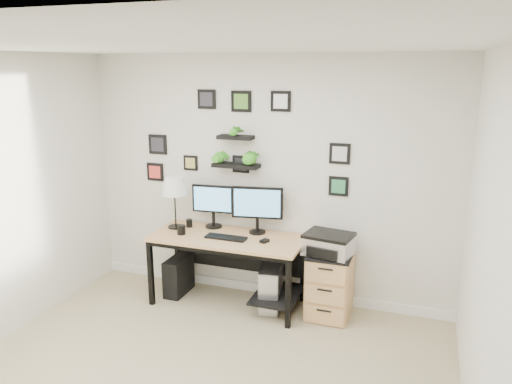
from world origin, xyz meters
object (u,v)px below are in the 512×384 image
at_px(pc_tower_black, 179,275).
at_px(pc_tower_grey, 271,287).
at_px(file_cabinet, 330,284).
at_px(monitor_left, 213,203).
at_px(monitor_right, 257,206).
at_px(printer, 329,244).
at_px(desk, 232,247).
at_px(table_lamp, 174,187).
at_px(mug, 181,230).

xyz_separation_m(pc_tower_black, pc_tower_grey, (1.08, 0.00, 0.02)).
distance_m(pc_tower_grey, file_cabinet, 0.61).
xyz_separation_m(monitor_left, monitor_right, (0.52, -0.03, 0.02)).
height_order(pc_tower_grey, printer, printer).
distance_m(desk, printer, 1.03).
distance_m(monitor_left, printer, 1.34).
bearing_deg(printer, monitor_left, 172.40).
bearing_deg(pc_tower_grey, monitor_left, 165.63).
xyz_separation_m(desk, monitor_right, (0.23, 0.17, 0.42)).
bearing_deg(pc_tower_black, monitor_right, 11.26).
bearing_deg(desk, table_lamp, 175.46).
height_order(desk, table_lamp, table_lamp).
bearing_deg(desk, printer, 1.27).
distance_m(table_lamp, pc_tower_grey, 1.48).
height_order(monitor_right, pc_tower_black, monitor_right).
bearing_deg(mug, pc_tower_black, 133.12).
bearing_deg(mug, file_cabinet, 6.88).
bearing_deg(pc_tower_grey, file_cabinet, 4.44).
height_order(monitor_right, pc_tower_grey, monitor_right).
bearing_deg(printer, pc_tower_black, -179.53).
distance_m(desk, table_lamp, 0.89).
relative_size(table_lamp, pc_tower_black, 1.37).
bearing_deg(pc_tower_grey, desk, -178.51).
distance_m(mug, printer, 1.54).
xyz_separation_m(desk, pc_tower_grey, (0.43, 0.01, -0.40)).
distance_m(desk, pc_tower_grey, 0.59).
xyz_separation_m(monitor_right, mug, (-0.74, -0.30, -0.25)).
height_order(desk, mug, mug).
relative_size(mug, printer, 0.19).
height_order(monitor_right, printer, monitor_right).
height_order(pc_tower_black, printer, printer).
xyz_separation_m(monitor_right, printer, (0.79, -0.15, -0.27)).
bearing_deg(monitor_left, mug, -124.46).
xyz_separation_m(pc_tower_grey, printer, (0.58, 0.01, 0.54)).
xyz_separation_m(table_lamp, printer, (1.69, -0.03, -0.43)).
bearing_deg(desk, pc_tower_grey, 1.49).
relative_size(monitor_right, table_lamp, 0.95).
bearing_deg(monitor_left, pc_tower_grey, -14.37).
distance_m(monitor_right, file_cabinet, 1.09).
height_order(monitor_right, file_cabinet, monitor_right).
bearing_deg(desk, pc_tower_black, 179.22).
xyz_separation_m(monitor_left, file_cabinet, (1.33, -0.14, -0.69)).
xyz_separation_m(monitor_left, pc_tower_grey, (0.73, -0.19, -0.80)).
distance_m(file_cabinet, printer, 0.44).
bearing_deg(monitor_right, file_cabinet, -7.76).
height_order(table_lamp, mug, table_lamp).
relative_size(table_lamp, mug, 5.75).
xyz_separation_m(mug, file_cabinet, (1.55, 0.19, -0.46)).
bearing_deg(file_cabinet, pc_tower_grey, -175.56).
relative_size(file_cabinet, printer, 1.32).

